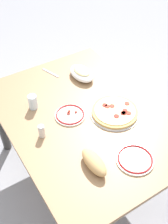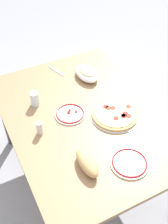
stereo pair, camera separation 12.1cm
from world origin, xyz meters
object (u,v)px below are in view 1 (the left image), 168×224
at_px(dining_table, 84,126).
at_px(side_plate_far, 70,115).
at_px(baked_pasta_dish, 82,73).
at_px(spice_shaker, 42,131).
at_px(water_glass, 33,102).
at_px(pepperoni_pizza, 115,112).
at_px(side_plate_near, 135,159).
at_px(bread_loaf, 94,162).

relative_size(dining_table, side_plate_far, 6.75).
distance_m(baked_pasta_dish, spice_shaker, 0.64).
bearing_deg(water_glass, pepperoni_pizza, 51.97).
relative_size(pepperoni_pizza, water_glass, 3.25).
distance_m(dining_table, pepperoni_pizza, 0.24).
height_order(side_plate_near, side_plate_far, side_plate_far).
bearing_deg(bread_loaf, side_plate_near, 68.07).
xyz_separation_m(baked_pasta_dish, side_plate_near, (0.83, -0.15, -0.03)).
relative_size(baked_pasta_dish, spice_shaker, 2.76).
bearing_deg(bread_loaf, dining_table, 155.59).
relative_size(side_plate_near, spice_shaker, 2.49).
distance_m(dining_table, baked_pasta_dish, 0.44).
xyz_separation_m(pepperoni_pizza, side_plate_near, (0.37, -0.13, -0.01)).
bearing_deg(side_plate_far, spice_shaker, -75.38).
distance_m(side_plate_far, bread_loaf, 0.43).
height_order(pepperoni_pizza, side_plate_near, pepperoni_pizza).
xyz_separation_m(dining_table, water_glass, (-0.25, -0.25, 0.15)).
distance_m(water_glass, spice_shaker, 0.27).
bearing_deg(baked_pasta_dish, side_plate_near, -10.59).
distance_m(baked_pasta_dish, water_glass, 0.47).
bearing_deg(water_glass, bread_loaf, 7.51).
xyz_separation_m(baked_pasta_dish, water_glass, (0.12, -0.46, 0.01)).
height_order(pepperoni_pizza, water_glass, water_glass).
height_order(side_plate_far, bread_loaf, bread_loaf).
bearing_deg(pepperoni_pizza, bread_loaf, -51.61).
relative_size(side_plate_far, spice_shaker, 2.33).
relative_size(side_plate_near, bread_loaf, 1.04).
relative_size(water_glass, side_plate_far, 0.51).
bearing_deg(water_glass, dining_table, 45.59).
xyz_separation_m(side_plate_far, bread_loaf, (0.42, -0.09, 0.03)).
xyz_separation_m(pepperoni_pizza, bread_loaf, (0.28, -0.35, 0.03)).
xyz_separation_m(side_plate_near, bread_loaf, (-0.09, -0.22, 0.03)).
bearing_deg(side_plate_near, pepperoni_pizza, 160.49).
height_order(baked_pasta_dish, side_plate_near, baked_pasta_dish).
distance_m(dining_table, spice_shaker, 0.35).
bearing_deg(baked_pasta_dish, water_glass, -75.64).
bearing_deg(pepperoni_pizza, baked_pasta_dish, 177.03).
bearing_deg(side_plate_far, baked_pasta_dish, 137.87).
height_order(dining_table, side_plate_far, side_plate_far).
bearing_deg(side_plate_near, baked_pasta_dish, 169.41).
height_order(dining_table, side_plate_near, side_plate_near).
relative_size(water_glass, bread_loaf, 0.49).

